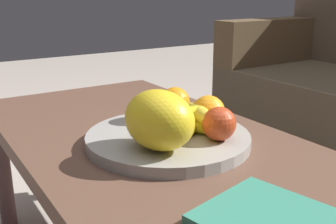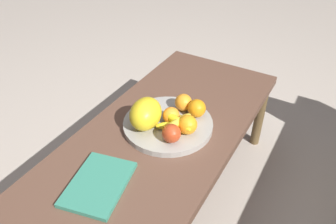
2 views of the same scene
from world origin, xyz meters
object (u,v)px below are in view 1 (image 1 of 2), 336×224
object	(u,v)px
banana_bunch	(195,119)
apple_front	(219,124)
orange_front	(172,117)
melon_large_front	(159,120)
orange_right	(149,106)
orange_back	(175,102)
coffee_table	(171,167)
fruit_bowl	(168,139)
orange_left	(208,112)

from	to	relation	value
banana_bunch	apple_front	bearing A→B (deg)	11.80
orange_front	banana_bunch	xyz separation A→B (m)	(0.03, 0.04, -0.00)
melon_large_front	orange_right	xyz separation A→B (m)	(-0.17, 0.08, -0.02)
banana_bunch	orange_back	bearing A→B (deg)	167.79
melon_large_front	banana_bunch	distance (m)	0.13
coffee_table	orange_front	distance (m)	0.11
coffee_table	melon_large_front	world-z (taller)	melon_large_front
coffee_table	fruit_bowl	xyz separation A→B (m)	(-0.03, 0.01, 0.06)
orange_front	apple_front	size ratio (longest dim) A/B	0.95
coffee_table	orange_left	size ratio (longest dim) A/B	16.68
banana_bunch	melon_large_front	bearing A→B (deg)	-72.19
fruit_bowl	banana_bunch	world-z (taller)	banana_bunch
banana_bunch	orange_left	bearing A→B (deg)	100.75
orange_back	banana_bunch	size ratio (longest dim) A/B	0.47
orange_right	orange_back	distance (m)	0.07
orange_back	orange_front	bearing A→B (deg)	-37.40
apple_front	coffee_table	bearing A→B (deg)	-130.02
orange_left	banana_bunch	distance (m)	0.04
melon_large_front	orange_front	bearing A→B (deg)	132.78
orange_right	banana_bunch	world-z (taller)	orange_right
orange_left	orange_right	world-z (taller)	orange_left
fruit_bowl	melon_large_front	size ratio (longest dim) A/B	2.33
orange_front	orange_right	size ratio (longest dim) A/B	0.94
orange_front	orange_left	size ratio (longest dim) A/B	0.89
orange_left	orange_right	bearing A→B (deg)	-146.35
orange_right	banana_bunch	xyz separation A→B (m)	(0.13, 0.04, -0.01)
fruit_bowl	orange_back	distance (m)	0.13
orange_back	apple_front	size ratio (longest dim) A/B	1.04
fruit_bowl	apple_front	distance (m)	0.13
orange_right	apple_front	bearing A→B (deg)	15.42
apple_front	banana_bunch	bearing A→B (deg)	-168.20
orange_front	apple_front	xyz separation A→B (m)	(0.10, 0.06, 0.00)
melon_large_front	apple_front	size ratio (longest dim) A/B	2.17
orange_back	banana_bunch	distance (m)	0.13
orange_front	orange_right	world-z (taller)	orange_right
fruit_bowl	orange_left	world-z (taller)	orange_left
fruit_bowl	banana_bunch	bearing A→B (deg)	63.21
apple_front	fruit_bowl	bearing A→B (deg)	-143.58
apple_front	orange_right	bearing A→B (deg)	-164.58
coffee_table	apple_front	world-z (taller)	apple_front
fruit_bowl	orange_front	bearing A→B (deg)	108.48
orange_left	apple_front	size ratio (longest dim) A/B	1.06
fruit_bowl	orange_front	distance (m)	0.05
fruit_bowl	apple_front	bearing A→B (deg)	36.42
coffee_table	apple_front	xyz separation A→B (m)	(0.07, 0.08, 0.11)
orange_front	banana_bunch	world-z (taller)	orange_front
melon_large_front	orange_right	world-z (taller)	melon_large_front
coffee_table	melon_large_front	size ratio (longest dim) A/B	8.19
orange_right	banana_bunch	distance (m)	0.14
melon_large_front	orange_left	size ratio (longest dim) A/B	2.04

